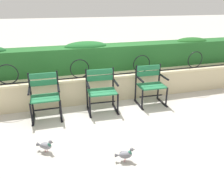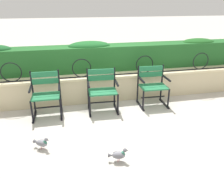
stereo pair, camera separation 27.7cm
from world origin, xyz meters
TOP-DOWN VIEW (x-y plane):
  - ground_plane at (0.00, 0.00)m, footprint 60.00×60.00m
  - stone_wall at (0.00, 0.94)m, footprint 8.43×0.41m
  - iron_arch_fence at (-0.42, 0.86)m, footprint 7.87×0.02m
  - hedge_row at (-0.03, 1.39)m, footprint 8.26×0.55m
  - park_chair_left at (-1.29, 0.43)m, footprint 0.58×0.52m
  - park_chair_centre at (-0.15, 0.43)m, footprint 0.64×0.55m
  - park_chair_right at (0.98, 0.46)m, footprint 0.63×0.54m
  - pigeon_near_chairs at (-0.22, -1.29)m, footprint 0.29×0.14m
  - pigeon_far_side at (-1.33, -0.75)m, footprint 0.26×0.21m

SIDE VIEW (x-z plane):
  - ground_plane at x=0.00m, z-range 0.00..0.00m
  - pigeon_near_chairs at x=-0.22m, z-range 0.00..0.22m
  - pigeon_far_side at x=-1.33m, z-range 0.00..0.22m
  - stone_wall at x=0.00m, z-range 0.00..0.61m
  - park_chair_right at x=0.98m, z-range 0.03..0.90m
  - park_chair_centre at x=-0.15m, z-range 0.03..0.91m
  - park_chair_left at x=-1.29m, z-range 0.02..0.92m
  - iron_arch_fence at x=-0.42m, z-range 0.57..0.99m
  - hedge_row at x=-0.03m, z-range 0.58..1.28m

